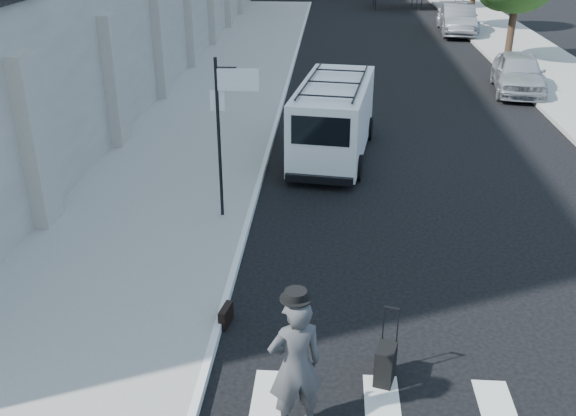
# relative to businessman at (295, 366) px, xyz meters

# --- Properties ---
(ground) EXTENTS (120.00, 120.00, 0.00)m
(ground) POSITION_rel_businessman_xyz_m (0.60, 3.00, -1.01)
(ground) COLOR black
(ground) RESTS_ON ground
(sidewalk_left) EXTENTS (4.50, 48.00, 0.15)m
(sidewalk_left) POSITION_rel_businessman_xyz_m (-3.65, 19.00, -0.94)
(sidewalk_left) COLOR gray
(sidewalk_left) RESTS_ON ground
(sidewalk_right) EXTENTS (4.00, 56.00, 0.15)m
(sidewalk_right) POSITION_rel_businessman_xyz_m (9.60, 23.00, -0.94)
(sidewalk_right) COLOR gray
(sidewalk_right) RESTS_ON ground
(sign_pole) EXTENTS (1.03, 0.07, 3.50)m
(sign_pole) POSITION_rel_businessman_xyz_m (-1.76, 6.20, 1.64)
(sign_pole) COLOR black
(sign_pole) RESTS_ON sidewalk_left
(businessman) EXTENTS (0.86, 0.71, 2.02)m
(businessman) POSITION_rel_businessman_xyz_m (0.00, 0.00, 0.00)
(businessman) COLOR #3E3F41
(businessman) RESTS_ON ground
(briefcase) EXTENTS (0.20, 0.45, 0.34)m
(briefcase) POSITION_rel_businessman_xyz_m (-1.30, 2.25, -0.84)
(briefcase) COLOR black
(briefcase) RESTS_ON ground
(suitcase) EXTENTS (0.37, 0.48, 1.17)m
(suitcase) POSITION_rel_businessman_xyz_m (1.26, 1.00, -0.70)
(suitcase) COLOR black
(suitcase) RESTS_ON ground
(cargo_van) EXTENTS (2.45, 5.63, 2.08)m
(cargo_van) POSITION_rel_businessman_xyz_m (0.46, 10.70, 0.07)
(cargo_van) COLOR white
(cargo_van) RESTS_ON ground
(parked_car_a) EXTENTS (2.32, 4.55, 1.48)m
(parked_car_a) POSITION_rel_businessman_xyz_m (7.40, 18.10, -0.27)
(parked_car_a) COLOR #999CA1
(parked_car_a) RESTS_ON ground
(parked_car_b) EXTENTS (2.11, 4.98, 1.60)m
(parked_car_b) POSITION_rel_businessman_xyz_m (7.26, 30.66, -0.21)
(parked_car_b) COLOR #5A5D62
(parked_car_b) RESTS_ON ground
(parked_car_c) EXTENTS (2.26, 5.08, 1.45)m
(parked_car_c) POSITION_rel_businessman_xyz_m (7.40, 31.61, -0.29)
(parked_car_c) COLOR #A6A9AE
(parked_car_c) RESTS_ON ground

